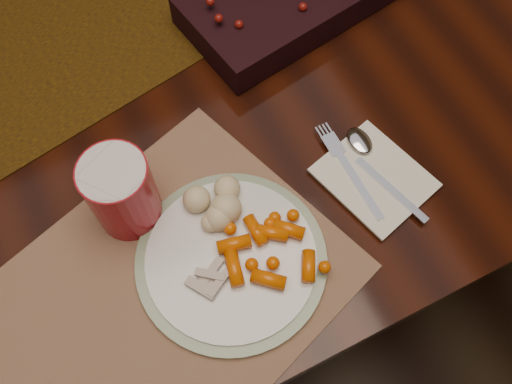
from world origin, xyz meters
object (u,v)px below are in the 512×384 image
baby_carrots (263,256)px  mashed_potatoes (216,202)px  red_cup (122,193)px  dining_table (198,179)px  placemat_main (154,302)px  turkey_shreds (210,275)px  dinner_plate (231,259)px  napkin (374,178)px

baby_carrots → mashed_potatoes: (-0.02, 0.10, 0.01)m
red_cup → mashed_potatoes: bearing=-26.7°
dining_table → mashed_potatoes: 0.49m
placemat_main → baby_carrots: (0.15, -0.02, 0.03)m
turkey_shreds → red_cup: (-0.06, 0.14, 0.04)m
turkey_shreds → dinner_plate: bearing=18.9°
mashed_potatoes → red_cup: red_cup is taller
baby_carrots → red_cup: bearing=131.5°
red_cup → turkey_shreds: bearing=-66.8°
mashed_potatoes → napkin: mashed_potatoes is taller
turkey_shreds → napkin: size_ratio=0.49×
mashed_potatoes → napkin: size_ratio=0.51×
napkin → dining_table: bearing=105.9°
dinner_plate → turkey_shreds: size_ratio=3.56×
dinner_plate → baby_carrots: baby_carrots is taller
baby_carrots → turkey_shreds: bearing=172.6°
dining_table → red_cup: red_cup is taller
dining_table → napkin: bearing=-58.7°
dinner_plate → red_cup: red_cup is taller
dining_table → dinner_plate: size_ratio=6.90×
turkey_shreds → napkin: (0.28, 0.03, -0.02)m
dinner_plate → baby_carrots: bearing=-29.7°
placemat_main → turkey_shreds: 0.08m
placemat_main → red_cup: 0.15m
mashed_potatoes → dinner_plate: bearing=-100.8°
mashed_potatoes → napkin: (0.23, -0.05, -0.03)m
dining_table → turkey_shreds: bearing=-104.7°
turkey_shreds → napkin: bearing=7.0°
dining_table → baby_carrots: (-0.02, -0.35, 0.41)m
napkin → placemat_main: bearing=168.9°
mashed_potatoes → placemat_main: bearing=-148.5°
placemat_main → mashed_potatoes: (0.13, 0.08, 0.04)m
dinner_plate → baby_carrots: (0.04, -0.02, 0.02)m
napkin → turkey_shreds: bearing=171.5°
placemat_main → napkin: (0.36, 0.03, 0.00)m
turkey_shreds → placemat_main: bearing=175.3°
placemat_main → turkey_shreds: bearing=-23.7°
red_cup → dining_table: bearing=53.0°
baby_carrots → placemat_main: bearing=174.0°
placemat_main → red_cup: size_ratio=4.02×
mashed_potatoes → red_cup: bearing=153.3°
dinner_plate → napkin: (0.24, 0.02, -0.00)m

